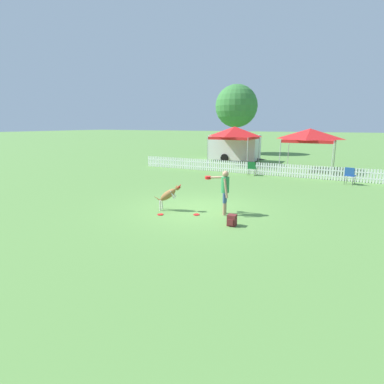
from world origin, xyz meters
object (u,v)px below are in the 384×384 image
Objects in this scene: frisbee_near_handler at (160,214)px; equipment_trailer at (235,147)px; backpack_on_grass at (232,220)px; folding_chair_blue_left at (252,167)px; leaping_dog at (169,195)px; canopy_tent_main at (310,135)px; handler_person at (224,187)px; folding_chair_center at (350,174)px; canopy_tent_secondary at (235,133)px; tree_left_grove at (236,106)px; frisbee_near_dog at (196,215)px.

frisbee_near_handler is 0.04× the size of equipment_trailer.
folding_chair_blue_left reaches higher than backpack_on_grass.
leaping_dog is at bearing 85.35° from folding_chair_blue_left.
handler_person is at bearing -96.51° from canopy_tent_main.
leaping_dog is 5.21× the size of frisbee_near_handler.
folding_chair_blue_left is at bearing 86.94° from frisbee_near_handler.
canopy_tent_main reaches higher than equipment_trailer.
leaping_dog reaches higher than folding_chair_center.
handler_person is at bearing 90.34° from leaping_dog.
backpack_on_grass is 9.73m from folding_chair_blue_left.
canopy_tent_secondary is 0.64× the size of equipment_trailer.
folding_chair_blue_left is 14.90m from tree_left_grove.
canopy_tent_main is (2.18, 12.65, 2.37)m from frisbee_near_dog.
handler_person reaches higher than backpack_on_grass.
frisbee_near_dog is at bearing 75.82° from folding_chair_center.
folding_chair_blue_left is at bearing 163.04° from leaping_dog.
tree_left_grove is (-5.15, 22.60, 4.93)m from frisbee_near_handler.
frisbee_near_handler is at bearing -104.09° from canopy_tent_main.
tree_left_grove reaches higher than leaping_dog.
frisbee_near_dog is at bearing -75.96° from canopy_tent_secondary.
leaping_dog is 0.85m from frisbee_near_handler.
backpack_on_grass is 13.36m from canopy_tent_main.
tree_left_grove is at bearing 4.78° from handler_person.
canopy_tent_secondary reaches higher than handler_person.
handler_person reaches higher than frisbee_near_handler.
canopy_tent_secondary is at bearing 4.48° from handler_person.
handler_person is 0.22× the size of tree_left_grove.
frisbee_near_handler is 0.07× the size of canopy_tent_secondary.
equipment_trailer is at bearing 4.54° from handler_person.
handler_person is 7.41× the size of frisbee_near_handler.
leaping_dog is 1.27× the size of folding_chair_blue_left.
folding_chair_center is 0.29× the size of canopy_tent_main.
frisbee_near_handler is 1.27m from frisbee_near_dog.
leaping_dog is at bearing 90.34° from handler_person.
frisbee_near_dog is (-0.80, -0.53, -0.96)m from handler_person.
folding_chair_center is (3.95, 7.98, -0.42)m from handler_person.
folding_chair_blue_left is (-0.62, 8.97, 0.50)m from frisbee_near_dog.
frisbee_near_dog is at bearing 92.82° from folding_chair_blue_left.
tree_left_grove is (-6.29, 22.03, 4.93)m from frisbee_near_dog.
frisbee_near_dog is at bearing 26.69° from frisbee_near_handler.
handler_person is 1.49m from backpack_on_grass.
frisbee_near_dog is at bearing 110.22° from handler_person.
equipment_trailer is at bearing 154.71° from canopy_tent_main.
equipment_trailer reaches higher than folding_chair_blue_left.
frisbee_near_handler and frisbee_near_dog have the same top height.
leaping_dog is 5.21× the size of frisbee_near_dog.
handler_person is 2.42m from frisbee_near_handler.
frisbee_near_dog is 9.76m from folding_chair_center.
tree_left_grove reaches higher than handler_person.
tree_left_grove is at bearing 107.35° from equipment_trailer.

